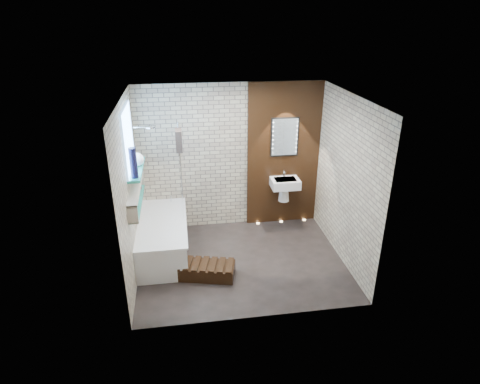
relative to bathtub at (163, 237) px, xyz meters
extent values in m
plane|color=black|center=(1.22, -0.45, -0.29)|extent=(3.20, 3.20, 0.00)
cube|color=gray|center=(1.22, 0.85, 1.01)|extent=(3.20, 0.04, 2.60)
cube|color=gray|center=(1.22, -1.75, 1.01)|extent=(3.20, 0.04, 2.60)
cube|color=gray|center=(-0.38, -0.45, 1.01)|extent=(0.04, 2.60, 2.60)
cube|color=gray|center=(2.82, -0.45, 1.01)|extent=(0.04, 2.60, 2.60)
plane|color=white|center=(1.22, -0.45, 2.31)|extent=(3.20, 3.20, 0.00)
cube|color=black|center=(2.17, 0.82, 1.01)|extent=(1.30, 0.06, 2.60)
cube|color=#7FADE0|center=(-0.36, -0.10, 1.71)|extent=(0.03, 1.00, 0.90)
cube|color=teal|center=(-0.29, -0.10, 1.24)|extent=(0.18, 1.00, 0.04)
cube|color=teal|center=(-0.31, -0.30, 0.79)|extent=(0.14, 1.30, 0.03)
cube|color=#B2A899|center=(-0.31, -0.30, 1.02)|extent=(0.14, 1.30, 0.03)
cube|color=#B2A899|center=(-0.31, -0.94, 0.91)|extent=(0.14, 0.03, 0.26)
cube|color=#B2A899|center=(-0.31, 0.33, 0.91)|extent=(0.14, 0.03, 0.26)
cube|color=white|center=(0.00, 0.00, -0.02)|extent=(0.75, 1.70, 0.55)
cube|color=white|center=(0.00, 0.00, 0.27)|extent=(0.79, 1.74, 0.03)
cylinder|color=silver|center=(0.15, 0.73, 0.35)|extent=(0.04, 0.04, 0.12)
cube|color=white|center=(0.35, 0.44, 0.99)|extent=(0.01, 0.78, 1.40)
cube|color=black|center=(0.35, 0.21, 1.56)|extent=(0.10, 0.25, 0.33)
cylinder|color=silver|center=(-0.08, 0.50, 1.71)|extent=(0.18, 0.18, 0.02)
cube|color=white|center=(2.17, 0.61, 0.56)|extent=(0.50, 0.36, 0.16)
cone|color=white|center=(2.17, 0.66, 0.34)|extent=(0.20, 0.20, 0.28)
cylinder|color=silver|center=(2.17, 0.71, 0.71)|extent=(0.03, 0.03, 0.14)
cube|color=black|center=(2.17, 0.78, 1.36)|extent=(0.50, 0.02, 0.70)
cube|color=silver|center=(2.17, 0.77, 1.36)|extent=(0.45, 0.01, 0.65)
cube|color=black|center=(0.62, -0.75, -0.19)|extent=(0.95, 0.59, 0.20)
cylinder|color=maroon|center=(-0.31, -0.71, 0.88)|extent=(0.06, 0.06, 0.14)
cylinder|color=#965117|center=(-0.31, -0.58, 0.85)|extent=(0.05, 0.05, 0.09)
cylinder|color=maroon|center=(-0.31, 0.17, 0.89)|extent=(0.07, 0.07, 0.16)
cylinder|color=black|center=(-0.28, -0.48, 1.47)|extent=(0.10, 0.10, 0.43)
sphere|color=white|center=(-0.28, -0.01, 1.36)|extent=(0.20, 0.20, 0.20)
cylinder|color=#FFD899|center=(1.72, 0.75, -0.29)|extent=(0.06, 0.06, 0.01)
cylinder|color=#FFD899|center=(2.17, 0.75, -0.29)|extent=(0.06, 0.06, 0.01)
cylinder|color=#FFD899|center=(2.62, 0.75, -0.29)|extent=(0.06, 0.06, 0.01)
camera|label=1|loc=(0.38, -5.87, 3.40)|focal=30.54mm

